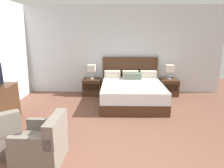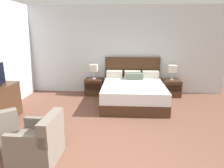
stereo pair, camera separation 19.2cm
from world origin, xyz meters
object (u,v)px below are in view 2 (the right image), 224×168
bed (133,92)px  table_lamp_right (172,69)px  nightstand_right (171,88)px  nightstand_left (94,87)px  armchair_companion (39,143)px  table_lamp_left (94,68)px

bed → table_lamp_right: size_ratio=4.37×
nightstand_right → table_lamp_right: table_lamp_right is taller
bed → table_lamp_right: (1.21, 0.68, 0.54)m
nightstand_left → armchair_companion: (-0.36, -3.41, 0.03)m
armchair_companion → bed: bearing=60.1°
table_lamp_left → table_lamp_right: bearing=0.0°
nightstand_left → armchair_companion: size_ratio=0.73×
table_lamp_left → table_lamp_right: same height
nightstand_left → nightstand_right: bearing=0.0°
nightstand_right → table_lamp_right: (0.00, 0.00, 0.60)m
bed → armchair_companion: bed is taller
armchair_companion → table_lamp_right: bearing=50.8°
nightstand_right → armchair_companion: (-2.78, -3.41, 0.03)m
table_lamp_left → armchair_companion: 3.48m
table_lamp_right → bed: bearing=-150.6°
nightstand_left → table_lamp_right: size_ratio=1.22×
bed → table_lamp_right: bearing=29.4°
nightstand_left → armchair_companion: armchair_companion is taller
bed → nightstand_right: size_ratio=3.57×
nightstand_left → table_lamp_left: table_lamp_left is taller
nightstand_left → table_lamp_right: bearing=0.0°
table_lamp_right → armchair_companion: table_lamp_right is taller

